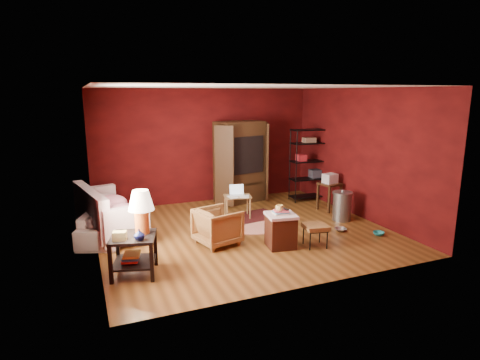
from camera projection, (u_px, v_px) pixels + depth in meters
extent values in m
cube|color=brown|center=(244.00, 231.00, 7.98)|extent=(5.50, 5.00, 0.02)
cube|color=white|center=(244.00, 86.00, 7.38)|extent=(5.50, 5.00, 0.02)
cube|color=#4D0B0B|center=(205.00, 146.00, 9.95)|extent=(5.50, 0.02, 2.80)
cube|color=#4D0B0B|center=(315.00, 191.00, 5.41)|extent=(5.50, 0.02, 2.80)
cube|color=#4D0B0B|center=(91.00, 172.00, 6.67)|extent=(0.02, 5.00, 2.80)
cube|color=#4D0B0B|center=(361.00, 154.00, 8.69)|extent=(0.02, 5.00, 2.80)
cube|color=white|center=(95.00, 171.00, 5.73)|extent=(0.02, 1.20, 1.40)
imported|color=beige|center=(109.00, 217.00, 7.69)|extent=(1.14, 1.93, 0.72)
imported|color=black|center=(218.00, 225.00, 7.24)|extent=(0.82, 0.85, 0.73)
imported|color=#A9ABB0|center=(341.00, 225.00, 7.96)|extent=(0.23, 0.13, 0.23)
imported|color=teal|center=(379.00, 230.00, 7.73)|extent=(0.22, 0.12, 0.21)
imported|color=#0B1039|center=(139.00, 235.00, 5.77)|extent=(0.17, 0.18, 0.16)
imported|color=#D9BD6A|center=(279.00, 207.00, 6.97)|extent=(0.17, 0.15, 0.13)
cube|color=black|center=(133.00, 237.00, 5.97)|extent=(0.79, 0.79, 0.04)
cube|color=black|center=(135.00, 262.00, 6.05)|extent=(0.74, 0.74, 0.03)
cube|color=black|center=(110.00, 264.00, 5.71)|extent=(0.07, 0.07, 0.60)
cube|color=black|center=(152.00, 262.00, 5.78)|extent=(0.07, 0.07, 0.60)
cube|color=black|center=(118.00, 249.00, 6.28)|extent=(0.07, 0.07, 0.60)
cube|color=black|center=(155.00, 247.00, 6.34)|extent=(0.07, 0.07, 0.60)
cylinder|color=#CE6525|center=(142.00, 221.00, 6.04)|extent=(0.26, 0.26, 0.37)
cone|color=#F2E5C6|center=(141.00, 200.00, 5.97)|extent=(0.48, 0.48, 0.30)
cube|color=olive|center=(120.00, 236.00, 5.77)|extent=(0.22, 0.18, 0.13)
cube|color=red|center=(131.00, 259.00, 6.04)|extent=(0.31, 0.35, 0.03)
cube|color=#327CC9|center=(131.00, 257.00, 6.03)|extent=(0.31, 0.35, 0.03)
cube|color=#E2CA4B|center=(132.00, 254.00, 6.02)|extent=(0.31, 0.35, 0.03)
cube|color=beige|center=(110.00, 221.00, 7.73)|extent=(1.18, 2.02, 0.40)
cube|color=beige|center=(91.00, 210.00, 7.48)|extent=(0.58, 1.89, 0.80)
cube|color=beige|center=(126.00, 223.00, 6.92)|extent=(0.82, 0.34, 0.55)
cube|color=beige|center=(96.00, 199.00, 8.45)|extent=(0.82, 0.34, 0.55)
ellipsoid|color=#CF1D51|center=(121.00, 211.00, 7.25)|extent=(0.62, 0.62, 0.28)
ellipsoid|color=#CF1D51|center=(112.00, 203.00, 7.69)|extent=(0.69, 0.69, 0.32)
ellipsoid|color=beige|center=(104.00, 200.00, 8.10)|extent=(0.57, 0.57, 0.26)
cube|color=#461C10|center=(281.00, 232.00, 7.11)|extent=(0.53, 0.53, 0.56)
cube|color=beige|center=(281.00, 215.00, 7.05)|extent=(0.57, 0.57, 0.05)
cube|color=beige|center=(281.00, 213.00, 7.04)|extent=(0.30, 0.25, 0.02)
cube|color=#5194BD|center=(281.00, 212.00, 7.03)|extent=(0.27, 0.21, 0.02)
cube|color=#D85161|center=(281.00, 211.00, 7.03)|extent=(0.29, 0.24, 0.02)
cube|color=black|center=(285.00, 209.00, 7.07)|extent=(0.08, 0.17, 0.02)
cube|color=black|center=(316.00, 227.00, 7.11)|extent=(0.46, 0.46, 0.08)
cube|color=black|center=(315.00, 229.00, 7.12)|extent=(0.41, 0.41, 0.02)
cylinder|color=black|center=(310.00, 241.00, 6.97)|extent=(0.02, 0.02, 0.33)
cylinder|color=black|center=(327.00, 240.00, 7.04)|extent=(0.02, 0.02, 0.33)
cylinder|color=black|center=(303.00, 235.00, 7.27)|extent=(0.02, 0.02, 0.33)
cylinder|color=black|center=(320.00, 234.00, 7.34)|extent=(0.02, 0.02, 0.33)
cylinder|color=beige|center=(252.00, 223.00, 8.46)|extent=(1.49, 1.49, 0.01)
cube|color=#4C1415|center=(252.00, 216.00, 8.87)|extent=(1.24, 0.93, 0.01)
cube|color=brown|center=(238.00, 196.00, 8.73)|extent=(0.66, 0.52, 0.03)
cylinder|color=brown|center=(227.00, 210.00, 8.59)|extent=(0.04, 0.04, 0.48)
cylinder|color=brown|center=(250.00, 209.00, 8.66)|extent=(0.04, 0.04, 0.48)
cylinder|color=brown|center=(225.00, 205.00, 8.90)|extent=(0.04, 0.04, 0.48)
cylinder|color=brown|center=(247.00, 205.00, 8.98)|extent=(0.04, 0.04, 0.48)
cube|color=silver|center=(237.00, 195.00, 8.76)|extent=(0.35, 0.28, 0.02)
cube|color=silver|center=(237.00, 189.00, 8.83)|extent=(0.32, 0.13, 0.21)
cube|color=silver|center=(233.00, 197.00, 8.62)|extent=(0.21, 0.29, 0.00)
cube|color=silver|center=(244.00, 196.00, 8.67)|extent=(0.30, 0.35, 0.00)
cube|color=#371F0F|center=(239.00, 162.00, 9.97)|extent=(1.28, 0.88, 2.01)
cube|color=black|center=(242.00, 154.00, 9.84)|extent=(1.03, 0.67, 0.90)
cube|color=#371F0F|center=(224.00, 166.00, 9.38)|extent=(0.39, 0.36, 1.91)
cube|color=#371F0F|center=(267.00, 161.00, 10.09)|extent=(0.23, 0.46, 1.91)
cube|color=#2E3134|center=(241.00, 158.00, 9.91)|extent=(0.76, 0.66, 0.55)
cube|color=black|center=(247.00, 160.00, 9.69)|extent=(0.52, 0.13, 0.42)
cube|color=#371F0F|center=(241.00, 183.00, 10.04)|extent=(1.05, 0.73, 0.05)
cylinder|color=black|center=(296.00, 167.00, 9.80)|extent=(0.03, 0.03, 1.82)
cylinder|color=black|center=(327.00, 165.00, 10.07)|extent=(0.03, 0.03, 1.82)
cylinder|color=black|center=(290.00, 165.00, 10.14)|extent=(0.03, 0.03, 1.82)
cylinder|color=black|center=(319.00, 163.00, 10.40)|extent=(0.03, 0.03, 1.82)
cube|color=black|center=(307.00, 196.00, 10.28)|extent=(0.91, 0.43, 0.03)
cube|color=black|center=(308.00, 179.00, 10.18)|extent=(0.91, 0.43, 0.03)
cube|color=black|center=(308.00, 161.00, 10.08)|extent=(0.91, 0.43, 0.03)
cube|color=black|center=(309.00, 143.00, 9.98)|extent=(0.91, 0.43, 0.03)
cube|color=black|center=(309.00, 130.00, 9.91)|extent=(0.91, 0.43, 0.03)
cube|color=maroon|center=(301.00, 158.00, 10.00)|extent=(0.22, 0.26, 0.16)
cube|color=#2E2F39|center=(315.00, 174.00, 10.22)|extent=(0.27, 0.27, 0.20)
cube|color=brown|center=(309.00, 140.00, 9.97)|extent=(0.31, 0.22, 0.12)
cube|color=#371F0F|center=(330.00, 184.00, 9.27)|extent=(0.51, 0.51, 0.04)
cube|color=#371F0F|center=(329.00, 200.00, 9.09)|extent=(0.05, 0.05, 0.63)
cube|color=#371F0F|center=(341.00, 198.00, 9.29)|extent=(0.05, 0.05, 0.63)
cube|color=#371F0F|center=(318.00, 196.00, 9.39)|extent=(0.05, 0.05, 0.63)
cube|color=#371F0F|center=(329.00, 194.00, 9.59)|extent=(0.05, 0.05, 0.63)
cube|color=silver|center=(330.00, 178.00, 9.24)|extent=(0.34, 0.29, 0.22)
cylinder|color=gray|center=(342.00, 207.00, 8.60)|extent=(0.40, 0.40, 0.59)
cylinder|color=gray|center=(343.00, 193.00, 8.54)|extent=(0.44, 0.44, 0.04)
sphere|color=gray|center=(343.00, 191.00, 8.53)|extent=(0.06, 0.06, 0.06)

